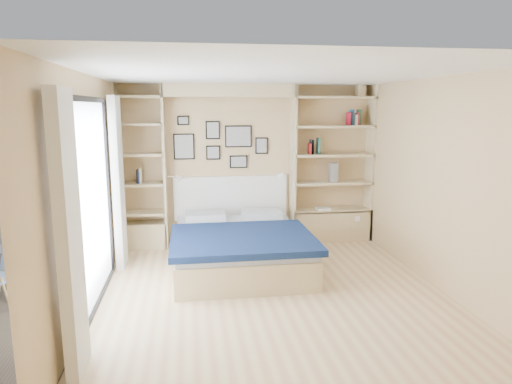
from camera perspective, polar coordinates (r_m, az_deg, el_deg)
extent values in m
plane|color=beige|center=(5.46, 2.13, -12.61)|extent=(4.50, 4.50, 0.00)
plane|color=tan|center=(7.30, -1.04, 3.46)|extent=(4.00, 0.00, 4.00)
plane|color=tan|center=(2.98, 10.29, -7.09)|extent=(4.00, 0.00, 4.00)
plane|color=tan|center=(5.13, -20.31, -0.19)|extent=(0.00, 4.50, 4.50)
plane|color=tan|center=(5.81, 21.99, 0.89)|extent=(0.00, 4.50, 4.50)
plane|color=white|center=(5.04, 2.33, 14.55)|extent=(4.50, 4.50, 0.00)
cube|color=#D3BF89|center=(7.08, -11.36, 3.04)|extent=(0.04, 0.35, 2.50)
cube|color=#D3BF89|center=(7.26, 4.64, 3.38)|extent=(0.04, 0.35, 2.50)
cube|color=#D3BF89|center=(7.05, -3.36, 12.56)|extent=(2.00, 0.35, 0.20)
cube|color=#D3BF89|center=(7.65, 14.05, 3.47)|extent=(0.04, 0.35, 2.50)
cube|color=#D3BF89|center=(7.15, -16.82, 2.86)|extent=(0.04, 0.35, 2.50)
cube|color=#D3BF89|center=(7.61, 9.31, -4.05)|extent=(1.30, 0.35, 0.50)
cube|color=#D3BF89|center=(7.31, -13.81, -5.23)|extent=(0.70, 0.35, 0.40)
cube|color=black|center=(5.05, -20.68, 10.82)|extent=(0.04, 2.08, 0.06)
cube|color=black|center=(5.47, -19.16, -12.84)|extent=(0.04, 2.08, 0.06)
cube|color=black|center=(4.18, -22.58, -4.75)|extent=(0.04, 0.06, 2.20)
cube|color=black|center=(6.14, -18.04, 0.19)|extent=(0.04, 0.06, 2.20)
cube|color=silver|center=(5.15, -20.00, -1.60)|extent=(0.01, 2.00, 2.20)
cube|color=white|center=(3.89, -22.32, -5.10)|extent=(0.10, 0.45, 2.30)
cube|color=white|center=(6.39, -16.86, 1.09)|extent=(0.10, 0.45, 2.30)
cube|color=#D3BF89|center=(7.56, 9.37, -2.21)|extent=(1.30, 0.35, 0.04)
cube|color=#D3BF89|center=(7.47, 9.47, 1.16)|extent=(1.30, 0.35, 0.04)
cube|color=#D3BF89|center=(7.41, 9.57, 4.59)|extent=(1.30, 0.35, 0.04)
cube|color=#D3BF89|center=(7.38, 9.68, 8.07)|extent=(1.30, 0.35, 0.04)
cube|color=#D3BF89|center=(7.38, 9.79, 11.56)|extent=(1.30, 0.35, 0.04)
cube|color=#D3BF89|center=(7.23, -13.93, -2.56)|extent=(0.70, 0.35, 0.04)
cube|color=#D3BF89|center=(7.14, -14.09, 0.96)|extent=(0.70, 0.35, 0.04)
cube|color=#D3BF89|center=(7.08, -14.25, 4.55)|extent=(0.70, 0.35, 0.04)
cube|color=#D3BF89|center=(7.05, -14.42, 8.19)|extent=(0.70, 0.35, 0.04)
cube|color=#D3BF89|center=(7.05, -14.57, 11.44)|extent=(0.70, 0.35, 0.04)
cube|color=#D3BF89|center=(6.28, -2.07, -7.65)|extent=(1.71, 2.14, 0.37)
cube|color=#B6BBC6|center=(6.21, -2.09, -5.57)|extent=(1.67, 2.10, 0.10)
cube|color=#0F2046|center=(5.85, -1.69, -5.89)|extent=(1.81, 1.50, 0.08)
cube|color=#B6BBC6|center=(6.90, -6.35, -3.06)|extent=(0.59, 0.43, 0.12)
cube|color=#B6BBC6|center=(6.98, 0.70, -2.84)|extent=(0.59, 0.43, 0.12)
cube|color=white|center=(7.33, -3.17, -0.73)|extent=(1.81, 0.04, 0.70)
cube|color=black|center=(7.19, -8.99, 5.63)|extent=(0.32, 0.02, 0.40)
cube|color=gray|center=(7.18, -8.99, 5.62)|extent=(0.28, 0.01, 0.36)
cube|color=black|center=(7.18, -5.42, 7.71)|extent=(0.22, 0.02, 0.28)
cube|color=gray|center=(7.17, -5.42, 7.70)|extent=(0.18, 0.01, 0.24)
cube|color=black|center=(7.21, -5.37, 4.92)|extent=(0.22, 0.02, 0.22)
cube|color=gray|center=(7.20, -5.37, 4.92)|extent=(0.18, 0.01, 0.18)
cube|color=black|center=(7.22, -2.21, 6.96)|extent=(0.42, 0.02, 0.34)
cube|color=gray|center=(7.21, -2.20, 6.96)|extent=(0.38, 0.01, 0.30)
cube|color=black|center=(7.25, -2.19, 3.81)|extent=(0.28, 0.02, 0.20)
cube|color=gray|center=(7.24, -2.18, 3.80)|extent=(0.24, 0.01, 0.16)
cube|color=black|center=(7.28, 0.71, 5.82)|extent=(0.20, 0.02, 0.26)
cube|color=gray|center=(7.27, 0.72, 5.81)|extent=(0.16, 0.01, 0.22)
cube|color=black|center=(7.17, -9.08, 8.82)|extent=(0.18, 0.02, 0.14)
cube|color=gray|center=(7.15, -9.08, 8.81)|extent=(0.14, 0.01, 0.10)
cylinder|color=silver|center=(7.02, -10.21, 1.94)|extent=(0.20, 0.02, 0.02)
cone|color=white|center=(7.02, -9.39, 1.80)|extent=(0.13, 0.12, 0.15)
cylinder|color=silver|center=(7.17, 3.67, 2.26)|extent=(0.20, 0.02, 0.02)
cone|color=white|center=(7.15, 2.88, 2.09)|extent=(0.13, 0.12, 0.15)
cube|color=#A51E1E|center=(7.29, 6.72, 5.38)|extent=(0.02, 0.15, 0.17)
cube|color=navy|center=(7.29, 6.97, 5.63)|extent=(0.03, 0.15, 0.23)
cube|color=black|center=(7.29, 6.95, 5.61)|extent=(0.03, 0.15, 0.22)
cube|color=#245B50|center=(7.32, 7.80, 5.73)|extent=(0.03, 0.15, 0.26)
cube|color=#AF122B|center=(7.45, 11.45, 8.94)|extent=(0.02, 0.15, 0.20)
cube|color=navy|center=(7.47, 11.88, 9.12)|extent=(0.03, 0.15, 0.25)
cube|color=black|center=(7.46, 11.71, 8.98)|extent=(0.03, 0.15, 0.21)
cube|color=#BFB28C|center=(7.49, 12.28, 8.80)|extent=(0.04, 0.15, 0.17)
cube|color=#26593F|center=(7.51, 12.73, 9.10)|extent=(0.03, 0.15, 0.25)
cube|color=#B22227|center=(7.50, 12.57, 8.89)|extent=(0.03, 0.15, 0.19)
cube|color=navy|center=(7.12, -14.39, 1.87)|extent=(0.02, 0.15, 0.19)
cube|color=black|center=(7.12, -14.57, 1.92)|extent=(0.03, 0.15, 0.21)
cube|color=#BFB28C|center=(7.12, -14.22, 2.00)|extent=(0.03, 0.15, 0.22)
cube|color=#D3BF89|center=(7.51, 12.93, 12.15)|extent=(0.13, 0.13, 0.15)
cone|color=#D3BF89|center=(7.52, 12.97, 13.03)|extent=(0.20, 0.20, 0.08)
cube|color=slate|center=(7.45, 9.67, 2.44)|extent=(0.12, 0.12, 0.30)
cube|color=white|center=(7.45, 8.41, -2.09)|extent=(0.22, 0.16, 0.03)
cylinder|color=tan|center=(5.54, -28.77, -11.16)|extent=(0.07, 0.14, 0.43)
cylinder|color=tan|center=(6.24, -28.93, -7.76)|extent=(0.14, 0.34, 0.71)
cylinder|color=tan|center=(5.96, -25.26, -8.28)|extent=(0.14, 0.34, 0.71)
cube|color=blue|center=(5.82, -29.39, -9.30)|extent=(0.65, 0.72, 0.15)
cube|color=blue|center=(6.06, -27.13, -5.96)|extent=(0.54, 0.38, 0.58)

